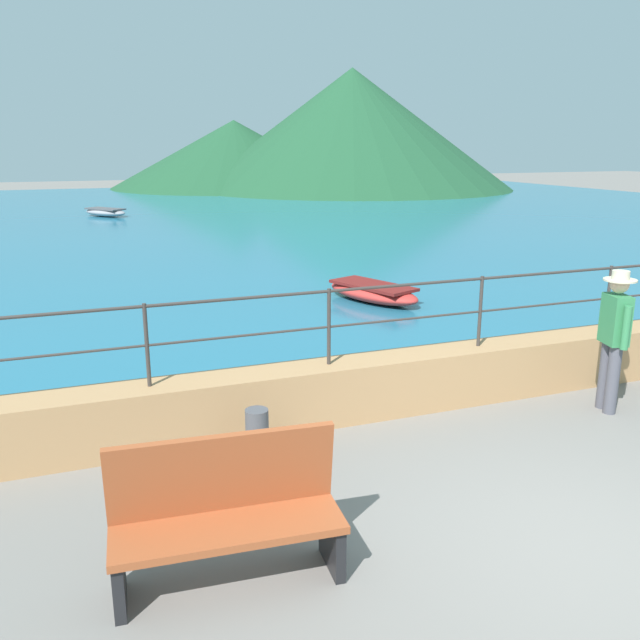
% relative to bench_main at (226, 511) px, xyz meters
% --- Properties ---
extents(ground_plane, '(120.00, 120.00, 0.00)m').
position_rel_bench_main_xyz_m(ground_plane, '(2.82, -0.70, -0.56)').
color(ground_plane, slate).
extents(promenade_wall, '(20.00, 0.56, 0.70)m').
position_rel_bench_main_xyz_m(promenade_wall, '(2.82, 2.50, -0.21)').
color(promenade_wall, tan).
rests_on(promenade_wall, ground).
extents(railing, '(18.44, 0.04, 0.90)m').
position_rel_bench_main_xyz_m(railing, '(2.82, 2.50, 0.77)').
color(railing, '#383330').
rests_on(railing, promenade_wall).
extents(lake_water, '(64.00, 44.32, 0.06)m').
position_rel_bench_main_xyz_m(lake_water, '(2.82, 25.14, -0.53)').
color(lake_water, '#236B89').
rests_on(lake_water, ground).
extents(hill_main, '(22.98, 22.98, 8.33)m').
position_rel_bench_main_xyz_m(hill_main, '(18.68, 40.79, 3.60)').
color(hill_main, '#1E4C2D').
rests_on(hill_main, ground).
extents(hill_secondary, '(18.27, 18.27, 4.86)m').
position_rel_bench_main_xyz_m(hill_secondary, '(11.16, 45.10, 1.87)').
color(hill_secondary, '#1E4C2D').
rests_on(hill_secondary, ground).
extents(bench_main, '(1.74, 0.69, 1.13)m').
position_rel_bench_main_xyz_m(bench_main, '(0.00, 0.00, 0.00)').
color(bench_main, '#9E4C28').
rests_on(bench_main, ground).
extents(person_walking, '(0.38, 0.55, 1.75)m').
position_rel_bench_main_xyz_m(person_walking, '(5.11, 1.56, 0.42)').
color(person_walking, '#4C4C56').
rests_on(person_walking, ground).
extents(bollard, '(0.24, 0.24, 0.57)m').
position_rel_bench_main_xyz_m(bollard, '(0.72, 1.76, -0.27)').
color(bollard, '#4C4C51').
rests_on(bollard, ground).
extents(boat_0, '(1.66, 2.47, 0.36)m').
position_rel_bench_main_xyz_m(boat_0, '(4.83, 7.69, -0.30)').
color(boat_0, red).
rests_on(boat_0, lake_water).
extents(boat_1, '(2.11, 2.37, 0.36)m').
position_rel_bench_main_xyz_m(boat_1, '(0.75, 26.84, -0.30)').
color(boat_1, gray).
rests_on(boat_1, lake_water).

